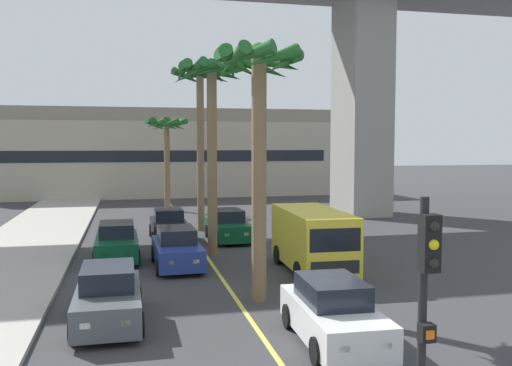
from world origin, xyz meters
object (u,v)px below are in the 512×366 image
object	(u,v)px
car_queue_second	(108,297)
car_queue_third	(177,249)
palm_tree_far_median	(200,102)
car_queue_front	(228,226)
car_queue_fifth	(117,243)
car_queue_sixth	(333,314)
palm_tree_near_median	(259,101)
palm_tree_farthest_median	(211,100)
car_queue_fourth	(169,225)
traffic_light_median_near	(425,308)
delivery_van	(313,238)
palm_tree_mid_median	(166,135)

from	to	relation	value
car_queue_second	car_queue_third	bearing A→B (deg)	69.72
palm_tree_far_median	car_queue_front	bearing A→B (deg)	-74.47
car_queue_fifth	car_queue_sixth	distance (m)	12.45
palm_tree_near_median	palm_tree_farthest_median	size ratio (longest dim) A/B	0.93
car_queue_sixth	palm_tree_near_median	xyz separation A→B (m)	(-0.96, 3.90, 5.46)
car_queue_front	car_queue_fourth	world-z (taller)	same
car_queue_sixth	car_queue_fifth	bearing A→B (deg)	115.61
car_queue_third	palm_tree_far_median	size ratio (longest dim) A/B	0.45
car_queue_third	palm_tree_far_median	world-z (taller)	palm_tree_far_median
palm_tree_near_median	palm_tree_farthest_median	world-z (taller)	palm_tree_farthest_median
traffic_light_median_near	car_queue_fourth	bearing A→B (deg)	94.91
car_queue_front	car_queue_fifth	distance (m)	6.43
car_queue_second	palm_tree_far_median	size ratio (longest dim) A/B	0.45
car_queue_front	palm_tree_near_median	distance (m)	12.20
palm_tree_far_median	palm_tree_farthest_median	bearing A→B (deg)	-93.10
car_queue_third	palm_tree_farthest_median	world-z (taller)	palm_tree_farthest_median
delivery_van	palm_tree_farthest_median	xyz separation A→B (m)	(-3.29, 3.97, 5.48)
delivery_van	palm_tree_farthest_median	distance (m)	7.53
delivery_van	palm_tree_mid_median	xyz separation A→B (m)	(-4.10, 20.73, 4.20)
delivery_van	palm_tree_near_median	bearing A→B (deg)	-130.42
traffic_light_median_near	palm_tree_far_median	world-z (taller)	palm_tree_far_median
car_queue_fourth	palm_tree_near_median	distance (m)	13.17
car_queue_fifth	car_queue_fourth	bearing A→B (deg)	61.20
car_queue_sixth	palm_tree_mid_median	bearing A→B (deg)	94.41
car_queue_front	car_queue_third	xyz separation A→B (m)	(-3.02, -5.51, 0.00)
car_queue_fifth	delivery_van	size ratio (longest dim) A/B	0.78
car_queue_front	car_queue_third	distance (m)	6.28
traffic_light_median_near	palm_tree_near_median	world-z (taller)	palm_tree_near_median
palm_tree_near_median	palm_tree_farthest_median	xyz separation A→B (m)	(-0.39, 7.37, 0.58)
car_queue_fourth	car_queue_fifth	bearing A→B (deg)	-118.80
traffic_light_median_near	palm_tree_mid_median	bearing A→B (deg)	91.89
car_queue_fourth	palm_tree_farthest_median	xyz separation A→B (m)	(1.56, -4.45, 6.05)
delivery_van	palm_tree_far_median	world-z (taller)	palm_tree_far_median
car_queue_sixth	traffic_light_median_near	xyz separation A→B (m)	(-1.03, -6.08, 1.99)
car_queue_front	car_queue_third	size ratio (longest dim) A/B	1.00
car_queue_front	delivery_van	xyz separation A→B (m)	(1.96, -7.47, 0.57)
traffic_light_median_near	palm_tree_farthest_median	world-z (taller)	palm_tree_farthest_median
car_queue_fourth	palm_tree_mid_median	distance (m)	13.22
car_queue_sixth	palm_tree_far_median	world-z (taller)	palm_tree_far_median
car_queue_front	palm_tree_farthest_median	size ratio (longest dim) A/B	0.49
palm_tree_far_median	car_queue_second	bearing A→B (deg)	-106.14
car_queue_front	palm_tree_far_median	size ratio (longest dim) A/B	0.45
car_queue_third	car_queue_fourth	size ratio (longest dim) A/B	1.01
car_queue_front	car_queue_sixth	bearing A→B (deg)	-89.92
delivery_van	car_queue_sixth	bearing A→B (deg)	-104.87
car_queue_third	palm_tree_mid_median	distance (m)	19.39
palm_tree_near_median	delivery_van	bearing A→B (deg)	49.58
car_queue_second	car_queue_sixth	size ratio (longest dim) A/B	0.99
car_queue_third	car_queue_fifth	distance (m)	3.06
traffic_light_median_near	palm_tree_mid_median	distance (m)	34.24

